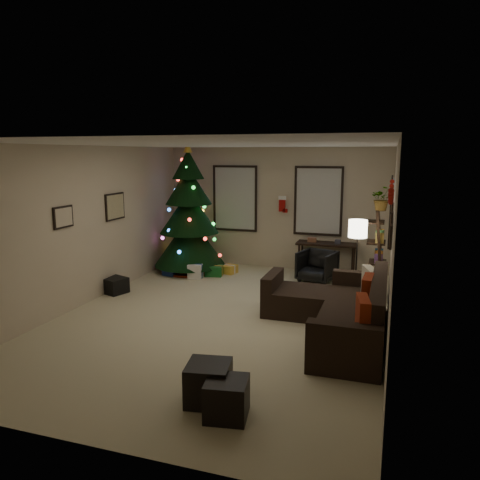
% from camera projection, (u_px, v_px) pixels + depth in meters
% --- Properties ---
extents(floor, '(7.00, 7.00, 0.00)m').
position_uv_depth(floor, '(222.00, 317.00, 7.45)').
color(floor, beige).
rests_on(floor, ground).
extents(ceiling, '(7.00, 7.00, 0.00)m').
position_uv_depth(ceiling, '(221.00, 144.00, 6.96)').
color(ceiling, white).
rests_on(ceiling, floor).
extents(wall_back, '(5.00, 0.00, 5.00)m').
position_uv_depth(wall_back, '(276.00, 208.00, 10.48)').
color(wall_back, beige).
rests_on(wall_back, floor).
extents(wall_front, '(5.00, 0.00, 5.00)m').
position_uv_depth(wall_front, '(78.00, 301.00, 3.93)').
color(wall_front, beige).
rests_on(wall_front, floor).
extents(wall_left, '(0.00, 7.00, 7.00)m').
position_uv_depth(wall_left, '(84.00, 226.00, 7.97)').
color(wall_left, beige).
rests_on(wall_left, floor).
extents(wall_right, '(0.00, 7.00, 7.00)m').
position_uv_depth(wall_right, '(392.00, 243.00, 6.45)').
color(wall_right, beige).
rests_on(wall_right, floor).
extents(window_back_left, '(1.05, 0.06, 1.50)m').
position_uv_depth(window_back_left, '(235.00, 198.00, 10.70)').
color(window_back_left, '#728CB2').
rests_on(window_back_left, wall_back).
extents(window_back_right, '(1.05, 0.06, 1.50)m').
position_uv_depth(window_back_right, '(318.00, 201.00, 10.12)').
color(window_back_right, '#728CB2').
rests_on(window_back_right, wall_back).
extents(window_right_wall, '(0.06, 0.90, 1.30)m').
position_uv_depth(window_right_wall, '(392.00, 211.00, 8.81)').
color(window_right_wall, '#728CB2').
rests_on(window_right_wall, wall_right).
extents(christmas_tree, '(1.55, 1.55, 2.89)m').
position_uv_depth(christmas_tree, '(189.00, 217.00, 10.17)').
color(christmas_tree, black).
rests_on(christmas_tree, floor).
extents(presents, '(1.50, 0.88, 0.30)m').
position_uv_depth(presents, '(196.00, 269.00, 10.04)').
color(presents, silver).
rests_on(presents, floor).
extents(sofa, '(1.88, 2.73, 0.87)m').
position_uv_depth(sofa, '(340.00, 312.00, 6.84)').
color(sofa, black).
rests_on(sofa, floor).
extents(pillow_red_a, '(0.21, 0.49, 0.48)m').
position_uv_depth(pillow_red_a, '(363.00, 317.00, 5.61)').
color(pillow_red_a, maroon).
rests_on(pillow_red_a, sofa).
extents(pillow_red_b, '(0.15, 0.48, 0.48)m').
position_uv_depth(pillow_red_b, '(367.00, 293.00, 6.57)').
color(pillow_red_b, maroon).
rests_on(pillow_red_b, sofa).
extents(pillow_cream, '(0.27, 0.48, 0.46)m').
position_uv_depth(pillow_cream, '(369.00, 283.00, 7.12)').
color(pillow_cream, '#BFB49B').
rests_on(pillow_cream, sofa).
extents(ottoman_near, '(0.51, 0.51, 0.42)m').
position_uv_depth(ottoman_near, '(209.00, 383.00, 4.88)').
color(ottoman_near, black).
rests_on(ottoman_near, floor).
extents(ottoman_far, '(0.47, 0.47, 0.39)m').
position_uv_depth(ottoman_far, '(227.00, 398.00, 4.61)').
color(ottoman_far, black).
rests_on(ottoman_far, floor).
extents(desk, '(1.28, 0.46, 0.69)m').
position_uv_depth(desk, '(327.00, 247.00, 9.99)').
color(desk, black).
rests_on(desk, floor).
extents(desk_chair, '(0.76, 0.73, 0.64)m').
position_uv_depth(desk_chair, '(317.00, 266.00, 9.46)').
color(desk_chair, black).
rests_on(desk_chair, floor).
extents(bookshelf, '(0.30, 0.48, 1.61)m').
position_uv_depth(bookshelf, '(379.00, 256.00, 8.24)').
color(bookshelf, black).
rests_on(bookshelf, floor).
extents(potted_plant, '(0.62, 0.57, 0.57)m').
position_uv_depth(potted_plant, '(382.00, 195.00, 8.24)').
color(potted_plant, '#4C4C4C').
rests_on(potted_plant, bookshelf).
extents(floor_lamp, '(0.31, 0.31, 1.47)m').
position_uv_depth(floor_lamp, '(358.00, 234.00, 7.84)').
color(floor_lamp, black).
rests_on(floor_lamp, floor).
extents(art_map, '(0.04, 0.60, 0.50)m').
position_uv_depth(art_map, '(115.00, 206.00, 8.78)').
color(art_map, black).
rests_on(art_map, wall_left).
extents(art_abstract, '(0.04, 0.45, 0.35)m').
position_uv_depth(art_abstract, '(63.00, 217.00, 7.41)').
color(art_abstract, black).
rests_on(art_abstract, wall_left).
extents(gallery, '(0.03, 1.25, 0.54)m').
position_uv_depth(gallery, '(391.00, 228.00, 6.34)').
color(gallery, black).
rests_on(gallery, wall_right).
extents(garland, '(0.08, 1.90, 0.30)m').
position_uv_depth(garland, '(391.00, 193.00, 6.44)').
color(garland, '#A5140C').
rests_on(garland, wall_right).
extents(stocking_left, '(0.20, 0.05, 0.36)m').
position_uv_depth(stocking_left, '(271.00, 200.00, 10.57)').
color(stocking_left, '#990F0C').
rests_on(stocking_left, wall_back).
extents(stocking_right, '(0.20, 0.05, 0.36)m').
position_uv_depth(stocking_right, '(283.00, 204.00, 10.25)').
color(stocking_right, '#990F0C').
rests_on(stocking_right, wall_back).
extents(storage_bin, '(0.67, 0.55, 0.29)m').
position_uv_depth(storage_bin, '(112.00, 285.00, 8.78)').
color(storage_bin, black).
rests_on(storage_bin, floor).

